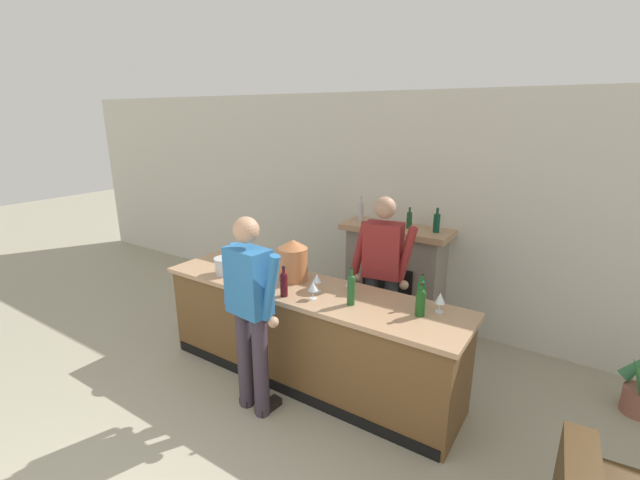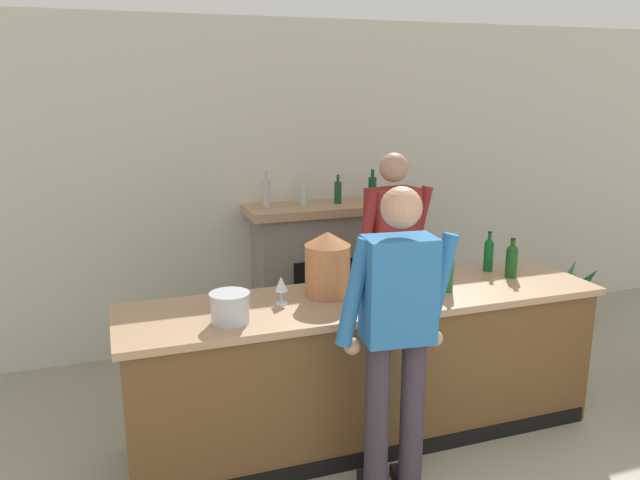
{
  "view_description": "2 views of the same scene",
  "coord_description": "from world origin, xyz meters",
  "px_view_note": "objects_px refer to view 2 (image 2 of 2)",
  "views": [
    {
      "loc": [
        2.01,
        -0.47,
        2.5
      ],
      "look_at": [
        -0.33,
        3.07,
        1.24
      ],
      "focal_mm": 24.0,
      "sensor_mm": 36.0,
      "label": 1
    },
    {
      "loc": [
        -1.6,
        -0.83,
        2.22
      ],
      "look_at": [
        -0.32,
        2.83,
        1.25
      ],
      "focal_mm": 35.0,
      "sensor_mm": 36.0,
      "label": 2
    }
  ],
  "objects_px": {
    "wine_bottle_rose_blush": "(489,253)",
    "wine_glass_by_dispenser": "(281,285)",
    "wine_glass_near_bucket": "(418,268)",
    "person_customer": "(397,334)",
    "wine_bottle_riesling_slim": "(376,291)",
    "ice_bucket_steel": "(230,307)",
    "fireplace_stone": "(321,273)",
    "person_bartender": "(391,259)",
    "wine_bottle_port_short": "(449,269)",
    "wine_glass_front_left": "(512,253)",
    "wine_glass_mid_counter": "(408,283)",
    "copper_dispenser": "(328,264)",
    "potted_plant_corner": "(577,296)",
    "wine_glass_front_right": "(388,276)",
    "wine_bottle_burgundy_dark": "(512,259)"
  },
  "relations": [
    {
      "from": "wine_glass_front_right",
      "to": "wine_glass_near_bucket",
      "type": "relative_size",
      "value": 1.12
    },
    {
      "from": "wine_bottle_riesling_slim",
      "to": "person_customer",
      "type": "bearing_deg",
      "value": -97.5
    },
    {
      "from": "person_customer",
      "to": "wine_glass_near_bucket",
      "type": "xyz_separation_m",
      "value": [
        0.52,
        0.75,
        0.09
      ]
    },
    {
      "from": "wine_bottle_burgundy_dark",
      "to": "person_bartender",
      "type": "bearing_deg",
      "value": 136.34
    },
    {
      "from": "wine_glass_front_left",
      "to": "wine_glass_mid_counter",
      "type": "relative_size",
      "value": 1.07
    },
    {
      "from": "wine_bottle_riesling_slim",
      "to": "wine_bottle_port_short",
      "type": "height_order",
      "value": "wine_bottle_port_short"
    },
    {
      "from": "wine_bottle_port_short",
      "to": "wine_glass_by_dispenser",
      "type": "bearing_deg",
      "value": 173.1
    },
    {
      "from": "copper_dispenser",
      "to": "wine_glass_mid_counter",
      "type": "xyz_separation_m",
      "value": [
        0.41,
        -0.27,
        -0.09
      ]
    },
    {
      "from": "wine_bottle_port_short",
      "to": "copper_dispenser",
      "type": "bearing_deg",
      "value": 166.19
    },
    {
      "from": "fireplace_stone",
      "to": "person_customer",
      "type": "bearing_deg",
      "value": -98.88
    },
    {
      "from": "wine_bottle_rose_blush",
      "to": "wine_glass_front_right",
      "type": "bearing_deg",
      "value": -165.23
    },
    {
      "from": "wine_bottle_port_short",
      "to": "wine_glass_near_bucket",
      "type": "xyz_separation_m",
      "value": [
        -0.11,
        0.19,
        -0.04
      ]
    },
    {
      "from": "wine_bottle_port_short",
      "to": "wine_glass_front_right",
      "type": "xyz_separation_m",
      "value": [
        -0.39,
        0.07,
        -0.02
      ]
    },
    {
      "from": "copper_dispenser",
      "to": "wine_glass_front_left",
      "type": "distance_m",
      "value": 1.42
    },
    {
      "from": "person_bartender",
      "to": "wine_bottle_riesling_slim",
      "type": "distance_m",
      "value": 1.03
    },
    {
      "from": "wine_bottle_riesling_slim",
      "to": "wine_glass_near_bucket",
      "type": "relative_size",
      "value": 1.85
    },
    {
      "from": "person_bartender",
      "to": "wine_glass_front_right",
      "type": "bearing_deg",
      "value": -117.72
    },
    {
      "from": "wine_bottle_port_short",
      "to": "wine_glass_near_bucket",
      "type": "bearing_deg",
      "value": 120.55
    },
    {
      "from": "wine_glass_near_bucket",
      "to": "wine_bottle_burgundy_dark",
      "type": "bearing_deg",
      "value": -5.69
    },
    {
      "from": "copper_dispenser",
      "to": "wine_glass_mid_counter",
      "type": "distance_m",
      "value": 0.5
    },
    {
      "from": "ice_bucket_steel",
      "to": "wine_bottle_port_short",
      "type": "distance_m",
      "value": 1.41
    },
    {
      "from": "fireplace_stone",
      "to": "wine_bottle_burgundy_dark",
      "type": "relative_size",
      "value": 5.59
    },
    {
      "from": "potted_plant_corner",
      "to": "wine_bottle_port_short",
      "type": "distance_m",
      "value": 2.65
    },
    {
      "from": "wine_glass_near_bucket",
      "to": "wine_glass_front_right",
      "type": "bearing_deg",
      "value": -155.72
    },
    {
      "from": "wine_glass_near_bucket",
      "to": "copper_dispenser",
      "type": "bearing_deg",
      "value": -179.23
    },
    {
      "from": "wine_bottle_rose_blush",
      "to": "wine_bottle_riesling_slim",
      "type": "xyz_separation_m",
      "value": [
        -1.08,
        -0.47,
        -0.0
      ]
    },
    {
      "from": "wine_glass_mid_counter",
      "to": "wine_glass_front_right",
      "type": "height_order",
      "value": "wine_glass_front_right"
    },
    {
      "from": "person_customer",
      "to": "wine_glass_near_bucket",
      "type": "distance_m",
      "value": 0.91
    },
    {
      "from": "wine_bottle_rose_blush",
      "to": "wine_glass_front_left",
      "type": "bearing_deg",
      "value": -10.76
    },
    {
      "from": "person_bartender",
      "to": "wine_glass_front_left",
      "type": "xyz_separation_m",
      "value": [
        0.72,
        -0.44,
        0.09
      ]
    },
    {
      "from": "wine_bottle_riesling_slim",
      "to": "wine_glass_by_dispenser",
      "type": "relative_size",
      "value": 1.65
    },
    {
      "from": "potted_plant_corner",
      "to": "wine_glass_front_right",
      "type": "xyz_separation_m",
      "value": [
        -2.57,
        -1.17,
        0.82
      ]
    },
    {
      "from": "potted_plant_corner",
      "to": "wine_glass_mid_counter",
      "type": "height_order",
      "value": "wine_glass_mid_counter"
    },
    {
      "from": "potted_plant_corner",
      "to": "copper_dispenser",
      "type": "distance_m",
      "value": 3.24
    },
    {
      "from": "wine_bottle_port_short",
      "to": "wine_bottle_riesling_slim",
      "type": "bearing_deg",
      "value": -163.2
    },
    {
      "from": "wine_bottle_burgundy_dark",
      "to": "wine_glass_mid_counter",
      "type": "height_order",
      "value": "wine_bottle_burgundy_dark"
    },
    {
      "from": "person_customer",
      "to": "wine_bottle_riesling_slim",
      "type": "relative_size",
      "value": 6.23
    },
    {
      "from": "potted_plant_corner",
      "to": "wine_glass_mid_counter",
      "type": "relative_size",
      "value": 3.78
    },
    {
      "from": "person_bartender",
      "to": "wine_bottle_port_short",
      "type": "xyz_separation_m",
      "value": [
        0.05,
        -0.71,
        0.12
      ]
    },
    {
      "from": "wine_glass_by_dispenser",
      "to": "wine_glass_near_bucket",
      "type": "relative_size",
      "value": 1.12
    },
    {
      "from": "wine_bottle_rose_blush",
      "to": "wine_glass_by_dispenser",
      "type": "xyz_separation_m",
      "value": [
        -1.55,
        -0.17,
        -0.01
      ]
    },
    {
      "from": "person_customer",
      "to": "wine_glass_by_dispenser",
      "type": "xyz_separation_m",
      "value": [
        -0.43,
        0.69,
        0.1
      ]
    },
    {
      "from": "wine_glass_front_left",
      "to": "wine_glass_front_right",
      "type": "xyz_separation_m",
      "value": [
        -1.06,
        -0.2,
        0.0
      ]
    },
    {
      "from": "person_bartender",
      "to": "wine_bottle_burgundy_dark",
      "type": "height_order",
      "value": "person_bartender"
    },
    {
      "from": "person_bartender",
      "to": "person_customer",
      "type": "bearing_deg",
      "value": -114.49
    },
    {
      "from": "person_customer",
      "to": "wine_bottle_burgundy_dark",
      "type": "height_order",
      "value": "person_customer"
    },
    {
      "from": "copper_dispenser",
      "to": "wine_glass_near_bucket",
      "type": "distance_m",
      "value": 0.64
    },
    {
      "from": "wine_bottle_burgundy_dark",
      "to": "wine_glass_front_left",
      "type": "xyz_separation_m",
      "value": [
        0.11,
        0.14,
        -0.01
      ]
    },
    {
      "from": "fireplace_stone",
      "to": "wine_glass_front_right",
      "type": "bearing_deg",
      "value": -93.63
    },
    {
      "from": "ice_bucket_steel",
      "to": "fireplace_stone",
      "type": "bearing_deg",
      "value": 56.24
    }
  ]
}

